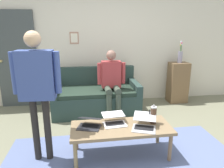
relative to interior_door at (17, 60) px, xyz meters
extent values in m
plane|color=#717159|center=(-1.84, 2.11, -1.02)|extent=(7.68, 7.68, 0.00)
cube|color=slate|center=(-1.85, 2.26, -1.02)|extent=(3.13, 1.47, 0.01)
cube|color=beige|center=(-1.84, -0.09, 0.33)|extent=(7.04, 0.10, 2.70)
cube|color=tan|center=(-1.22, -0.04, 0.45)|extent=(0.19, 0.02, 0.26)
cube|color=#EBE4C7|center=(-1.22, -0.03, 0.45)|extent=(0.15, 0.00, 0.20)
cube|color=#404746|center=(0.00, 0.00, 0.00)|extent=(0.82, 0.05, 2.05)
sphere|color=tan|center=(0.31, 0.04, 0.00)|extent=(0.06, 0.06, 0.06)
cube|color=#273B35|center=(-1.63, 0.58, -0.81)|extent=(1.72, 0.89, 0.42)
cube|color=#213227|center=(-1.63, 0.60, -0.56)|extent=(1.48, 0.81, 0.08)
cube|color=#273B35|center=(-1.63, 0.21, -0.37)|extent=(1.72, 0.14, 0.46)
cube|color=#273B35|center=(-2.43, 0.58, -0.50)|extent=(0.12, 0.89, 0.20)
cube|color=#273B35|center=(-0.83, 0.58, -0.50)|extent=(0.12, 0.89, 0.20)
cube|color=#836B4C|center=(-1.85, 2.16, -0.62)|extent=(1.33, 0.56, 0.04)
cylinder|color=#816347|center=(-2.46, 2.38, -0.83)|extent=(0.05, 0.05, 0.39)
cylinder|color=olive|center=(-1.25, 2.38, -0.83)|extent=(0.05, 0.05, 0.39)
cylinder|color=#806E55|center=(-2.46, 1.94, -0.83)|extent=(0.05, 0.05, 0.39)
cylinder|color=#89664E|center=(-1.25, 1.94, -0.83)|extent=(0.05, 0.05, 0.39)
cube|color=silver|center=(-1.78, 2.10, -0.59)|extent=(0.32, 0.23, 0.01)
cube|color=black|center=(-1.77, 2.08, -0.58)|extent=(0.27, 0.15, 0.00)
cube|color=silver|center=(-1.77, 1.99, -0.49)|extent=(0.32, 0.22, 0.02)
cube|color=white|center=(-1.77, 1.99, -0.49)|extent=(0.29, 0.20, 0.01)
cube|color=silver|center=(-2.13, 2.28, -0.59)|extent=(0.36, 0.33, 0.01)
cube|color=black|center=(-2.13, 2.26, -0.58)|extent=(0.28, 0.22, 0.00)
cube|color=silver|center=(-2.18, 2.15, -0.47)|extent=(0.35, 0.31, 0.05)
cube|color=white|center=(-2.18, 2.15, -0.47)|extent=(0.32, 0.28, 0.04)
cube|color=#28282D|center=(-1.43, 2.13, -0.59)|extent=(0.34, 0.29, 0.01)
cube|color=black|center=(-1.43, 2.11, -0.58)|extent=(0.27, 0.19, 0.00)
cube|color=#28282D|center=(-1.45, 2.06, -0.49)|extent=(0.34, 0.27, 0.07)
cube|color=black|center=(-1.45, 2.07, -0.49)|extent=(0.30, 0.24, 0.06)
cylinder|color=#4C3323|center=(-2.31, 2.12, -0.49)|extent=(0.08, 0.08, 0.23)
cylinder|color=#B7B7BC|center=(-2.31, 2.12, -0.37)|extent=(0.08, 0.08, 0.02)
sphere|color=#B2B2B7|center=(-2.31, 2.12, -0.34)|extent=(0.03, 0.03, 0.03)
cube|color=black|center=(-2.25, 2.12, -0.47)|extent=(0.01, 0.01, 0.16)
cube|color=brown|center=(-3.55, 0.26, -0.56)|extent=(0.42, 0.32, 0.93)
cylinder|color=#918CA2|center=(-3.55, 0.26, 0.03)|extent=(0.10, 0.10, 0.26)
cylinder|color=#3D7038|center=(-3.54, 0.27, 0.23)|extent=(0.02, 0.02, 0.14)
sphere|color=gold|center=(-3.53, 0.28, 0.30)|extent=(0.03, 0.03, 0.03)
cylinder|color=#3D7038|center=(-3.55, 0.28, 0.25)|extent=(0.03, 0.01, 0.19)
sphere|color=#D64162|center=(-3.55, 0.29, 0.35)|extent=(0.03, 0.03, 0.03)
cylinder|color=#3D7038|center=(-3.56, 0.24, 0.26)|extent=(0.03, 0.02, 0.21)
sphere|color=silver|center=(-3.57, 0.23, 0.37)|extent=(0.04, 0.04, 0.04)
cylinder|color=#3D7038|center=(-3.57, 0.24, 0.25)|extent=(0.02, 0.02, 0.17)
sphere|color=silver|center=(-3.58, 0.24, 0.33)|extent=(0.04, 0.04, 0.04)
cylinder|color=#3D7038|center=(-3.57, 0.27, 0.23)|extent=(0.01, 0.01, 0.15)
sphere|color=silver|center=(-3.57, 0.28, 0.31)|extent=(0.04, 0.04, 0.04)
cylinder|color=black|center=(-0.74, 2.08, -0.60)|extent=(0.09, 0.09, 0.85)
cylinder|color=black|center=(-0.89, 2.09, -0.60)|extent=(0.09, 0.09, 0.85)
cube|color=#394D8F|center=(-0.82, 2.09, 0.12)|extent=(0.43, 0.21, 0.60)
cylinder|color=#394D8F|center=(-0.57, 2.07, 0.15)|extent=(0.09, 0.09, 0.51)
cylinder|color=#394D8F|center=(-1.07, 2.10, 0.15)|extent=(0.09, 0.09, 0.51)
sphere|color=tan|center=(-0.82, 2.09, 0.55)|extent=(0.19, 0.19, 0.19)
cylinder|color=#3B4638|center=(-2.01, 1.04, -0.77)|extent=(0.10, 0.10, 0.50)
cylinder|color=#3B4638|center=(-1.84, 1.04, -0.77)|extent=(0.10, 0.10, 0.50)
cylinder|color=#3B4638|center=(-2.01, 0.86, -0.47)|extent=(0.12, 0.40, 0.12)
cylinder|color=#3B4638|center=(-1.84, 0.86, -0.47)|extent=(0.12, 0.40, 0.12)
cube|color=#A13536|center=(-1.93, 0.68, -0.21)|extent=(0.37, 0.20, 0.52)
cylinder|color=#A13536|center=(-2.16, 0.73, -0.19)|extent=(0.08, 0.08, 0.42)
cylinder|color=#A13536|center=(-1.69, 0.73, -0.19)|extent=(0.08, 0.08, 0.42)
sphere|color=#8D6455|center=(-1.93, 0.68, 0.16)|extent=(0.19, 0.19, 0.19)
camera|label=1|loc=(-1.37, 4.60, 0.68)|focal=32.96mm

